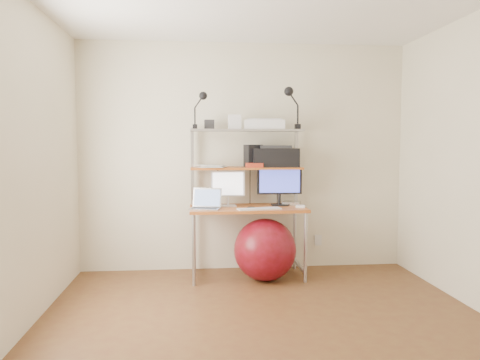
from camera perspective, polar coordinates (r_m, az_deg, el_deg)
The scene contains 20 objects.
room at distance 3.41m, azimuth 3.62°, elevation 1.94°, with size 3.60×3.60×3.60m.
computer_desk at distance 4.92m, azimuth 0.84°, elevation -0.72°, with size 1.20×0.60×1.57m.
wall_outlet at distance 5.45m, azimuth 9.49°, elevation -7.25°, with size 0.08×0.01×0.12m, color silver.
monitor_silver at distance 4.92m, azimuth -1.47°, elevation -0.77°, with size 0.36×0.14×0.40m.
monitor_black at distance 5.01m, azimuth 4.83°, elevation -0.36°, with size 0.48×0.14×0.48m.
laptop at distance 4.76m, azimuth -4.13°, elevation -2.99°, with size 0.35×0.31×0.26m.
keyboard at distance 4.71m, azimuth 2.37°, elevation -3.52°, with size 0.44×0.13×0.01m, color silver.
mouse at distance 4.87m, azimuth 7.39°, elevation -3.21°, with size 0.09×0.06×0.03m, color silver.
mac_mini at distance 5.09m, azimuth 6.30°, elevation -2.82°, with size 0.18×0.18×0.03m, color silver.
phone at distance 4.78m, azimuth 1.31°, elevation -3.42°, with size 0.07×0.13×0.01m, color black.
printer at distance 5.04m, azimuth 4.28°, elevation 2.84°, with size 0.50×0.35×0.23m.
nas_cube at distance 5.00m, azimuth 1.60°, elevation 2.97°, with size 0.16×0.16×0.24m, color black.
red_box at distance 4.88m, azimuth 1.76°, elevation 1.81°, with size 0.17×0.11×0.05m, color #AD311B.
scanner at distance 5.01m, azimuth 2.95°, elevation 6.79°, with size 0.45×0.32×0.11m.
box_white at distance 4.93m, azimuth -0.68°, elevation 7.08°, with size 0.13×0.11×0.15m, color silver.
box_grey at distance 5.00m, azimuth -3.78°, elevation 6.76°, with size 0.10×0.10×0.10m, color #2C2C2E.
clip_lamp_left at distance 4.85m, azimuth -4.73°, elevation 9.48°, with size 0.15×0.08×0.38m.
clip_lamp_right at distance 5.00m, azimuth 6.19°, elevation 9.87°, with size 0.18×0.10×0.44m.
exercise_ball at distance 4.83m, azimuth 3.06°, elevation -8.48°, with size 0.64×0.64×0.64m, color maroon.
paper_stack at distance 4.95m, azimuth -3.58°, elevation 1.70°, with size 0.38×0.40×0.02m.
Camera 1 is at (-0.54, -3.37, 1.40)m, focal length 35.00 mm.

